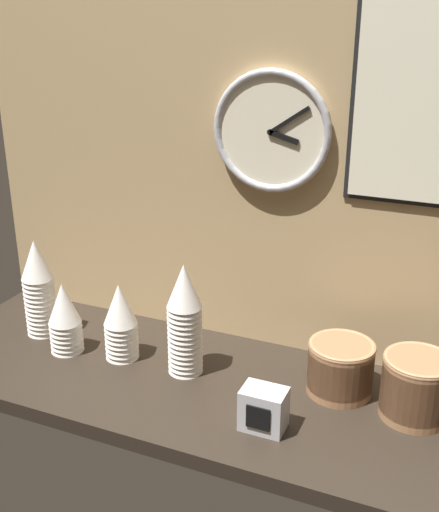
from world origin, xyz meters
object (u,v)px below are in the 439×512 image
object	(u,v)px
bowl_stack_right	(340,367)
bowl_stack_far_right	(416,386)
menu_board	(435,98)
cup_stack_center_left	(121,321)
wall_clock	(271,132)
cup_stack_center	(185,319)
cup_stack_far_left	(39,287)
napkin_dispenser	(264,409)
cup_stack_left	(65,318)

from	to	relation	value
bowl_stack_right	bowl_stack_far_right	xyz separation A→B (cm)	(18.47, -2.79, 0.92)
menu_board	cup_stack_center_left	bearing A→B (deg)	-162.49
cup_stack_center_left	wall_clock	xyz separation A→B (cm)	(33.83, 21.81, 49.90)
cup_stack_center	cup_stack_far_left	world-z (taller)	cup_stack_center
wall_clock	napkin_dispenser	world-z (taller)	wall_clock
menu_board	cup_stack_center	bearing A→B (deg)	-157.07
cup_stack_far_left	bowl_stack_far_right	size ratio (longest dim) A/B	1.76
napkin_dispenser	cup_stack_center	bearing A→B (deg)	151.14
bowl_stack_right	cup_stack_center_left	bearing A→B (deg)	-173.27
cup_stack_left	bowl_stack_far_right	size ratio (longest dim) A/B	1.24
cup_stack_far_left	bowl_stack_right	size ratio (longest dim) A/B	1.76
menu_board	bowl_stack_far_right	bearing A→B (deg)	-74.13
napkin_dispenser	bowl_stack_far_right	bearing A→B (deg)	31.16
bowl_stack_right	napkin_dispenser	size ratio (longest dim) A/B	1.61
bowl_stack_far_right	napkin_dispenser	world-z (taller)	bowl_stack_far_right
cup_stack_center_left	bowl_stack_right	bearing A→B (deg)	6.73
bowl_stack_right	bowl_stack_far_right	size ratio (longest dim) A/B	1.00
cup_stack_left	menu_board	size ratio (longest dim) A/B	0.40
menu_board	wall_clock	bearing A→B (deg)	-178.66
cup_stack_center_left	napkin_dispenser	distance (cm)	48.87
cup_stack_center	cup_stack_far_left	size ratio (longest dim) A/B	1.05
bowl_stack_far_right	cup_stack_far_left	bearing A→B (deg)	-179.28
wall_clock	cup_stack_center	bearing A→B (deg)	-124.39
cup_stack_center	bowl_stack_far_right	size ratio (longest dim) A/B	1.85
cup_stack_center_left	bowl_stack_right	distance (cm)	59.27
cup_stack_far_left	bowl_stack_right	distance (cm)	88.01
cup_stack_center_left	bowl_stack_far_right	size ratio (longest dim) A/B	1.32
cup_stack_center	bowl_stack_right	size ratio (longest dim) A/B	1.85
cup_stack_far_left	bowl_stack_right	world-z (taller)	cup_stack_far_left
bowl_stack_right	wall_clock	distance (cm)	61.06
cup_stack_center_left	menu_board	bearing A→B (deg)	17.51
cup_stack_far_left	menu_board	bearing A→B (deg)	11.16
cup_stack_center_left	bowl_stack_right	size ratio (longest dim) A/B	1.32
bowl_stack_far_right	napkin_dispenser	bearing A→B (deg)	-148.84
bowl_stack_far_right	menu_board	bearing A→B (deg)	105.87
wall_clock	bowl_stack_right	bearing A→B (deg)	-30.85
wall_clock	cup_stack_center_left	bearing A→B (deg)	-147.20
cup_stack_far_left	bowl_stack_far_right	world-z (taller)	cup_stack_far_left
cup_stack_center_left	menu_board	world-z (taller)	menu_board
cup_stack_center	cup_stack_center_left	world-z (taller)	cup_stack_center
bowl_stack_right	napkin_dispenser	bearing A→B (deg)	-120.10
cup_stack_left	bowl_stack_right	bearing A→B (deg)	7.59
cup_stack_center_left	menu_board	size ratio (longest dim) A/B	0.43
cup_stack_center_left	napkin_dispenser	size ratio (longest dim) A/B	2.13
bowl_stack_right	napkin_dispenser	world-z (taller)	bowl_stack_right
cup_stack_left	menu_board	xyz separation A→B (cm)	(87.98, 25.73, 60.75)
cup_stack_left	wall_clock	world-z (taller)	wall_clock
bowl_stack_far_right	wall_clock	distance (cm)	70.58
cup_stack_center	bowl_stack_right	world-z (taller)	cup_stack_center
cup_stack_far_left	menu_board	world-z (taller)	menu_board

